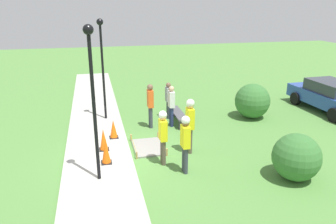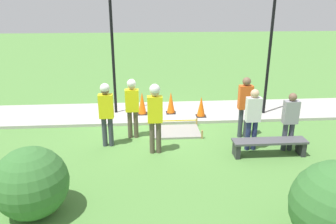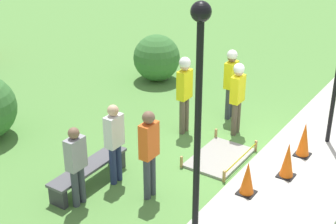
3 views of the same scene
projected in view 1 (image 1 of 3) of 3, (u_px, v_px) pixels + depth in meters
ground_plane at (132, 158)px, 11.21m from camera, size 60.00×60.00×0.00m
sidewalk at (98, 160)px, 10.95m from camera, size 28.00×2.23×0.10m
wet_concrete_patch at (148, 147)px, 11.94m from camera, size 1.61×1.10×0.27m
traffic_cone_near_patch at (113, 129)px, 12.51m from camera, size 0.34×0.34×0.72m
traffic_cone_far_patch at (104, 140)px, 11.46m from camera, size 0.34×0.34×0.78m
traffic_cone_sidewalk_edge at (106, 152)px, 10.51m from camera, size 0.34×0.34×0.81m
park_bench at (178, 115)px, 14.43m from camera, size 2.00×0.44×0.45m
worker_supervisor at (185, 139)px, 9.91m from camera, size 0.40×0.27×1.86m
worker_assistant at (163, 133)px, 10.45m from camera, size 0.40×0.26×1.83m
worker_trainee at (190, 120)px, 11.24m from camera, size 0.40×0.28×1.96m
bystander_in_orange_shirt at (150, 103)px, 13.60m from camera, size 0.40×0.25×1.87m
bystander_in_gray_shirt at (171, 104)px, 13.77m from camera, size 0.40×0.23×1.76m
bystander_in_white_shirt at (168, 98)px, 14.75m from camera, size 0.40×0.22×1.67m
lamppost_near at (92, 85)px, 8.79m from camera, size 0.28×0.28×4.43m
lamppost_far at (102, 56)px, 13.83m from camera, size 0.28×0.28×4.33m
parked_car_blue at (331, 96)px, 15.76m from camera, size 4.48×2.16×1.48m
shrub_rounded_near at (252, 101)px, 14.86m from camera, size 1.58×1.58×1.58m
shrub_rounded_mid at (296, 157)px, 9.66m from camera, size 1.43×1.43×1.43m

